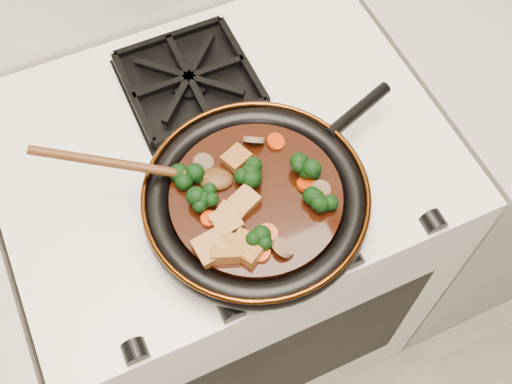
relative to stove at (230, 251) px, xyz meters
name	(u,v)px	position (x,y,z in m)	size (l,w,h in m)	color
stove	(230,251)	(0.00, 0.00, 0.00)	(0.76, 0.60, 0.90)	silver
burner_grate_front	(254,206)	(0.00, -0.14, 0.46)	(0.23, 0.23, 0.03)	black
burner_grate_back	(189,81)	(0.00, 0.14, 0.46)	(0.23, 0.23, 0.03)	black
skillet	(257,199)	(0.00, -0.15, 0.49)	(0.47, 0.36, 0.05)	black
braising_sauce	(256,199)	(0.00, -0.15, 0.50)	(0.27, 0.27, 0.02)	black
tofu_cube_0	(225,249)	(-0.08, -0.21, 0.52)	(0.04, 0.04, 0.02)	brown
tofu_cube_1	(249,251)	(-0.05, -0.23, 0.52)	(0.04, 0.04, 0.02)	brown
tofu_cube_2	(237,159)	(0.00, -0.08, 0.52)	(0.04, 0.03, 0.02)	brown
tofu_cube_3	(227,219)	(-0.06, -0.17, 0.52)	(0.04, 0.04, 0.02)	brown
tofu_cube_4	(244,201)	(-0.02, -0.15, 0.52)	(0.04, 0.03, 0.02)	brown
tofu_cube_5	(245,247)	(-0.05, -0.22, 0.52)	(0.04, 0.04, 0.02)	brown
tofu_cube_6	(227,222)	(-0.06, -0.17, 0.52)	(0.04, 0.04, 0.02)	brown
tofu_cube_7	(210,249)	(-0.10, -0.20, 0.52)	(0.04, 0.04, 0.02)	brown
broccoli_floret_0	(206,202)	(-0.08, -0.13, 0.52)	(0.06, 0.06, 0.05)	black
broccoli_floret_1	(323,200)	(0.09, -0.20, 0.52)	(0.06, 0.06, 0.05)	black
broccoli_floret_2	(258,240)	(-0.03, -0.22, 0.52)	(0.06, 0.06, 0.05)	black
broccoli_floret_3	(250,173)	(0.01, -0.11, 0.52)	(0.06, 0.06, 0.06)	black
broccoli_floret_4	(187,174)	(-0.08, -0.07, 0.52)	(0.06, 0.06, 0.05)	black
broccoli_floret_5	(303,171)	(0.08, -0.14, 0.52)	(0.06, 0.06, 0.06)	black
carrot_coin_0	(306,184)	(0.08, -0.16, 0.51)	(0.03, 0.03, 0.01)	#B02B04
carrot_coin_1	(261,252)	(-0.03, -0.24, 0.51)	(0.03, 0.03, 0.01)	#B02B04
carrot_coin_2	(226,226)	(-0.06, -0.18, 0.51)	(0.03, 0.03, 0.01)	#B02B04
carrot_coin_3	(267,234)	(-0.01, -0.21, 0.51)	(0.03, 0.03, 0.01)	#B02B04
carrot_coin_4	(210,219)	(-0.08, -0.16, 0.51)	(0.03, 0.03, 0.01)	#B02B04
carrot_coin_5	(276,142)	(0.07, -0.07, 0.51)	(0.03, 0.03, 0.01)	#B02B04
mushroom_slice_0	(203,163)	(-0.05, -0.06, 0.52)	(0.03, 0.03, 0.01)	brown
mushroom_slice_1	(320,190)	(0.09, -0.18, 0.52)	(0.03, 0.03, 0.01)	brown
mushroom_slice_2	(217,241)	(-0.08, -0.20, 0.52)	(0.03, 0.03, 0.01)	brown
mushroom_slice_3	(254,140)	(0.04, -0.06, 0.52)	(0.03, 0.03, 0.01)	brown
mushroom_slice_4	(283,248)	(0.00, -0.24, 0.52)	(0.03, 0.03, 0.01)	brown
wooden_spoon	(160,170)	(-0.12, -0.06, 0.53)	(0.17, 0.10, 0.28)	#46240F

